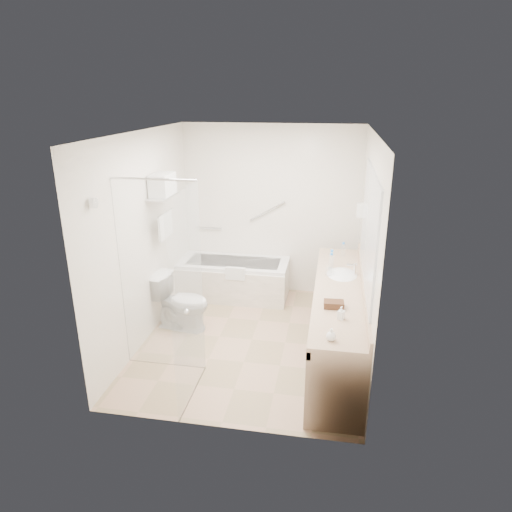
% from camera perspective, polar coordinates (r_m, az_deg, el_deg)
% --- Properties ---
extents(floor, '(3.20, 3.20, 0.00)m').
position_cam_1_polar(floor, '(5.77, -0.52, -10.40)').
color(floor, tan).
rests_on(floor, ground).
extents(ceiling, '(2.60, 3.20, 0.10)m').
position_cam_1_polar(ceiling, '(5.00, -0.61, 15.20)').
color(ceiling, silver).
rests_on(ceiling, wall_back).
extents(wall_back, '(2.60, 0.10, 2.50)m').
position_cam_1_polar(wall_back, '(6.77, 1.90, 5.67)').
color(wall_back, beige).
rests_on(wall_back, ground).
extents(wall_front, '(2.60, 0.10, 2.50)m').
position_cam_1_polar(wall_front, '(3.80, -4.96, -6.02)').
color(wall_front, beige).
rests_on(wall_front, ground).
extents(wall_left, '(0.10, 3.20, 2.50)m').
position_cam_1_polar(wall_left, '(5.63, -13.71, 2.15)').
color(wall_left, beige).
rests_on(wall_left, ground).
extents(wall_right, '(0.10, 3.20, 2.50)m').
position_cam_1_polar(wall_right, '(5.19, 13.70, 0.66)').
color(wall_right, beige).
rests_on(wall_right, ground).
extents(bathtub, '(1.60, 0.73, 0.59)m').
position_cam_1_polar(bathtub, '(6.83, -2.78, -2.85)').
color(bathtub, silver).
rests_on(bathtub, floor).
extents(grab_bar_short, '(0.40, 0.03, 0.03)m').
position_cam_1_polar(grab_bar_short, '(7.00, -5.90, 3.51)').
color(grab_bar_short, silver).
rests_on(grab_bar_short, wall_back).
extents(grab_bar_long, '(0.53, 0.03, 0.33)m').
position_cam_1_polar(grab_bar_long, '(6.74, 1.43, 5.61)').
color(grab_bar_long, silver).
rests_on(grab_bar_long, wall_back).
extents(shower_enclosure, '(0.96, 0.91, 2.11)m').
position_cam_1_polar(shower_enclosure, '(4.64, -10.35, -3.83)').
color(shower_enclosure, silver).
rests_on(shower_enclosure, floor).
extents(towel_shelf, '(0.24, 0.55, 0.81)m').
position_cam_1_polar(towel_shelf, '(5.77, -11.56, 7.92)').
color(towel_shelf, silver).
rests_on(towel_shelf, wall_left).
extents(vanity_counter, '(0.55, 2.70, 0.95)m').
position_cam_1_polar(vanity_counter, '(5.26, 10.25, -5.98)').
color(vanity_counter, tan).
rests_on(vanity_counter, floor).
extents(sink, '(0.40, 0.52, 0.14)m').
position_cam_1_polar(sink, '(5.56, 10.69, -2.55)').
color(sink, silver).
rests_on(sink, vanity_counter).
extents(faucet, '(0.03, 0.03, 0.14)m').
position_cam_1_polar(faucet, '(5.52, 12.27, -1.58)').
color(faucet, silver).
rests_on(faucet, vanity_counter).
extents(mirror, '(0.02, 2.00, 1.20)m').
position_cam_1_polar(mirror, '(4.96, 13.96, 3.38)').
color(mirror, silver).
rests_on(mirror, wall_right).
extents(hairdryer_unit, '(0.08, 0.10, 0.18)m').
position_cam_1_polar(hairdryer_unit, '(6.14, 12.87, 5.62)').
color(hairdryer_unit, silver).
rests_on(hairdryer_unit, wall_right).
extents(toilet, '(0.78, 0.51, 0.72)m').
position_cam_1_polar(toilet, '(5.97, -9.30, -5.71)').
color(toilet, silver).
rests_on(toilet, floor).
extents(amenity_basket, '(0.21, 0.14, 0.07)m').
position_cam_1_polar(amenity_basket, '(4.69, 9.70, -5.98)').
color(amenity_basket, '#402517').
rests_on(amenity_basket, vanity_counter).
extents(soap_bottle_a, '(0.11, 0.14, 0.06)m').
position_cam_1_polar(soap_bottle_a, '(4.48, 10.58, -7.42)').
color(soap_bottle_a, silver).
rests_on(soap_bottle_a, vanity_counter).
extents(soap_bottle_b, '(0.12, 0.14, 0.09)m').
position_cam_1_polar(soap_bottle_b, '(4.10, 9.38, -9.80)').
color(soap_bottle_b, silver).
rests_on(soap_bottle_b, vanity_counter).
extents(water_bottle_left, '(0.06, 0.06, 0.19)m').
position_cam_1_polar(water_bottle_left, '(6.15, 10.84, 0.78)').
color(water_bottle_left, silver).
rests_on(water_bottle_left, vanity_counter).
extents(water_bottle_mid, '(0.06, 0.06, 0.20)m').
position_cam_1_polar(water_bottle_mid, '(5.68, 9.37, -0.67)').
color(water_bottle_mid, silver).
rests_on(water_bottle_mid, vanity_counter).
extents(water_bottle_right, '(0.07, 0.07, 0.21)m').
position_cam_1_polar(water_bottle_right, '(5.76, 9.43, -0.31)').
color(water_bottle_right, silver).
rests_on(water_bottle_right, vanity_counter).
extents(drinking_glass_near, '(0.08, 0.08, 0.09)m').
position_cam_1_polar(drinking_glass_near, '(5.46, 9.35, -2.03)').
color(drinking_glass_near, silver).
rests_on(drinking_glass_near, vanity_counter).
extents(drinking_glass_far, '(0.09, 0.09, 0.10)m').
position_cam_1_polar(drinking_glass_far, '(5.47, 9.08, -1.93)').
color(drinking_glass_far, silver).
rests_on(drinking_glass_far, vanity_counter).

